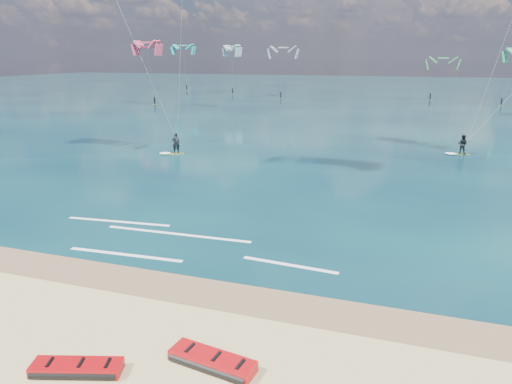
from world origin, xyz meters
TOP-DOWN VIEW (x-y plane):
  - ground at (0.00, 40.00)m, footprint 320.00×320.00m
  - wet_sand_strip at (0.00, 3.00)m, footprint 320.00×2.40m
  - sea at (0.00, 104.00)m, footprint 320.00×200.00m
  - packed_kite_left at (1.12, -2.66)m, footprint 3.06×1.83m
  - packed_kite_mid at (4.86, -1.14)m, footprint 3.10×1.58m
  - kitesurfer_main at (-9.58, 22.34)m, footprint 10.01×9.89m
  - shoreline_foam at (-1.19, 7.20)m, footprint 15.95×4.45m
  - distant_kites at (-8.70, 80.97)m, footprint 83.16×37.28m

SIDE VIEW (x-z plane):
  - ground at x=0.00m, z-range 0.00..0.00m
  - packed_kite_left at x=1.12m, z-range -0.19..0.19m
  - packed_kite_mid at x=4.86m, z-range -0.21..0.21m
  - wet_sand_strip at x=0.00m, z-range 0.00..0.01m
  - sea at x=0.00m, z-range 0.00..0.04m
  - shoreline_foam at x=-1.19m, z-range 0.04..0.05m
  - distant_kites at x=-8.70m, z-range -0.50..10.93m
  - kitesurfer_main at x=-9.58m, z-range 0.26..20.70m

